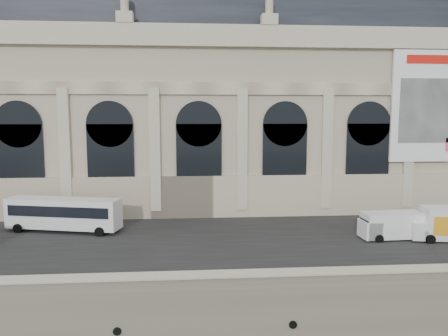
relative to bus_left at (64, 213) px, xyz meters
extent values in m
cube|color=gray|center=(18.08, 18.05, -4.96)|extent=(160.00, 70.00, 6.00)
cube|color=#2D2D2D|center=(18.08, -2.95, -1.93)|extent=(160.00, 24.00, 0.06)
cube|color=gray|center=(18.08, -16.35, -1.41)|extent=(160.00, 1.20, 1.10)
cube|color=beige|center=(18.08, -16.35, -0.81)|extent=(160.00, 1.40, 0.12)
cube|color=#BFAD93|center=(12.08, 14.05, 9.04)|extent=(68.00, 18.00, 22.00)
cube|color=beige|center=(12.08, 4.90, 0.54)|extent=(68.60, 0.40, 5.00)
cube|color=beige|center=(12.08, 4.75, 18.84)|extent=(69.00, 0.80, 2.40)
cube|color=beige|center=(12.08, 4.90, 13.04)|extent=(68.00, 0.30, 1.40)
cube|color=#282E35|center=(12.08, 14.05, 23.04)|extent=(64.00, 15.00, 6.00)
cube|color=black|center=(-5.92, 4.87, 4.54)|extent=(5.20, 0.25, 9.00)
cylinder|color=black|center=(-5.92, 4.87, 9.04)|extent=(5.20, 0.25, 5.20)
cube|color=beige|center=(-0.92, 4.80, 6.04)|extent=(1.20, 0.50, 14.00)
cube|color=black|center=(4.08, 4.87, 4.54)|extent=(5.20, 0.25, 9.00)
cylinder|color=black|center=(4.08, 4.87, 9.04)|extent=(5.20, 0.25, 5.20)
cube|color=beige|center=(9.08, 4.80, 6.04)|extent=(1.20, 0.50, 14.00)
cube|color=black|center=(14.08, 4.87, 4.54)|extent=(5.20, 0.25, 9.00)
cylinder|color=black|center=(14.08, 4.87, 9.04)|extent=(5.20, 0.25, 5.20)
cube|color=beige|center=(19.08, 4.80, 6.04)|extent=(1.20, 0.50, 14.00)
cube|color=black|center=(24.08, 4.87, 4.54)|extent=(5.20, 0.25, 9.00)
cylinder|color=black|center=(24.08, 4.87, 9.04)|extent=(5.20, 0.25, 5.20)
cube|color=beige|center=(29.08, 4.80, 6.04)|extent=(1.20, 0.50, 14.00)
cube|color=black|center=(34.08, 4.87, 4.54)|extent=(5.20, 0.25, 9.00)
cylinder|color=black|center=(34.08, 4.87, 9.04)|extent=(5.20, 0.25, 5.20)
cube|color=beige|center=(39.08, 4.80, 6.04)|extent=(1.20, 0.50, 14.00)
cube|color=white|center=(41.08, 4.60, 11.04)|extent=(9.00, 0.35, 13.00)
cube|color=red|center=(41.08, 4.40, 16.44)|extent=(6.00, 0.06, 1.00)
cube|color=gray|center=(40.58, 4.40, 10.54)|extent=(6.20, 0.06, 7.50)
cube|color=silver|center=(0.01, 0.00, 0.01)|extent=(12.05, 5.11, 3.05)
cube|color=black|center=(-5.75, 1.36, 0.30)|extent=(0.60, 2.22, 1.18)
cube|color=black|center=(-0.28, -1.24, 0.40)|extent=(10.55, 2.57, 1.08)
cube|color=black|center=(0.31, 1.23, 0.40)|extent=(10.55, 2.57, 1.08)
cylinder|color=black|center=(-4.58, -0.18, -1.47)|extent=(1.03, 0.51, 0.98)
cylinder|color=black|center=(-4.01, 2.21, -1.47)|extent=(1.03, 0.51, 0.98)
cylinder|color=black|center=(4.04, -2.22, -1.47)|extent=(1.03, 0.51, 0.98)
cylinder|color=black|center=(4.60, 0.17, -1.47)|extent=(1.03, 0.51, 0.98)
cube|color=white|center=(32.61, -5.21, -0.53)|extent=(5.79, 2.43, 2.43)
cube|color=white|center=(30.33, -5.29, -0.90)|extent=(1.68, 2.28, 1.69)
cube|color=black|center=(29.73, -5.32, -0.32)|extent=(0.13, 1.90, 0.85)
cylinder|color=black|center=(30.82, -6.39, -1.56)|extent=(0.81, 0.29, 0.80)
cylinder|color=black|center=(30.74, -4.17, -1.56)|extent=(0.81, 0.29, 0.80)
cylinder|color=black|center=(34.48, -6.25, -1.56)|extent=(0.81, 0.29, 0.80)
cylinder|color=black|center=(34.39, -4.03, -1.56)|extent=(0.81, 0.29, 0.80)
cube|color=silver|center=(34.99, -5.70, -0.90)|extent=(2.12, 2.68, 1.67)
cylinder|color=black|center=(35.47, -7.06, -1.51)|extent=(0.93, 0.44, 0.89)
cylinder|color=black|center=(35.84, -4.52, -1.51)|extent=(0.93, 0.44, 0.89)
camera|label=1|loc=(13.10, -45.17, 10.10)|focal=35.00mm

